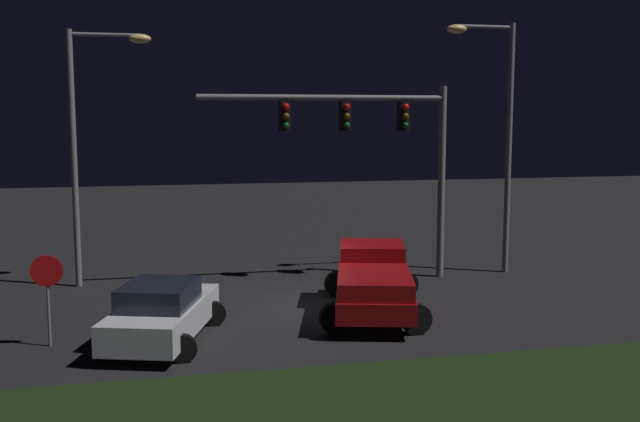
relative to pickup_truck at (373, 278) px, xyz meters
The scene contains 8 objects.
ground_plane 2.37m from the pickup_truck, 148.67° to the left, with size 80.00×80.00×0.00m, color black.
grass_median 7.07m from the pickup_truck, 105.19° to the right, with size 22.06×4.76×0.10m, color black.
pickup_truck is the anchor object (origin of this frame).
car_sedan 6.04m from the pickup_truck, 165.31° to the right, with size 3.31×4.74×1.51m.
traffic_signal_gantry 5.72m from the pickup_truck, 73.67° to the left, with size 8.32×0.56×6.50m.
street_lamp_left 10.34m from the pickup_truck, 146.44° to the left, with size 2.62×0.44×8.20m.
street_lamp_right 8.37m from the pickup_truck, 36.62° to the left, with size 2.49×0.44×8.66m.
stop_sign 8.60m from the pickup_truck, behind, with size 0.76×0.08×2.23m.
Camera 1 is at (-4.12, -20.73, 5.49)m, focal length 41.70 mm.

